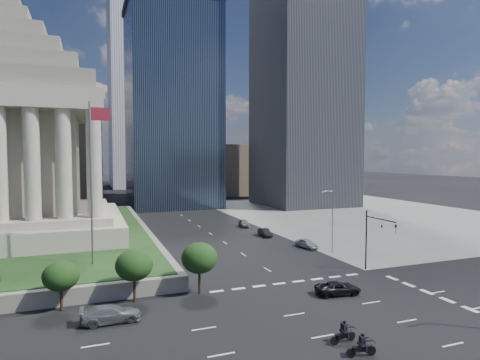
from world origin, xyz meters
name	(u,v)px	position (x,y,z in m)	size (l,w,h in m)	color
ground	(164,204)	(0.00, 100.00, 0.00)	(500.00, 500.00, 0.00)	black
sidewalk_ne	(362,214)	(46.00, 60.00, 0.01)	(68.00, 90.00, 0.03)	slate
war_memorial	(13,119)	(-34.00, 48.00, 21.40)	(34.00, 34.00, 39.00)	#9F9985
flagpole	(92,173)	(-21.83, 24.00, 13.11)	(2.52, 0.24, 20.00)	slate
midrise_glass	(172,109)	(2.00, 95.00, 30.00)	(26.00, 26.00, 60.00)	black
skyscraper_tall	(149,1)	(8.00, 185.00, 95.00)	(40.00, 40.00, 190.00)	gray
highrise_ne	(304,47)	(42.00, 85.00, 50.00)	(26.00, 28.00, 100.00)	black
building_filler_ne	(228,169)	(32.00, 130.00, 10.00)	(20.00, 30.00, 20.00)	brown
building_filler_nw	(66,160)	(-30.00, 130.00, 14.00)	(24.00, 30.00, 28.00)	brown
traffic_signal_ne	(375,233)	(12.50, 13.70, 5.25)	(0.30, 5.74, 8.00)	black
street_lamp_north	(332,217)	(13.33, 25.00, 5.66)	(2.13, 0.22, 10.00)	slate
pickup_truck	(338,288)	(3.24, 8.38, 0.70)	(5.01, 2.31, 1.39)	black
suv_grey	(111,314)	(-20.56, 9.34, 0.78)	(2.19, 5.39, 1.56)	slate
parked_sedan_near	(307,243)	(11.50, 29.42, 0.76)	(4.47, 1.80, 1.52)	#999CA1
parked_sedan_mid	(265,233)	(9.00, 40.85, 0.73)	(1.54, 4.42, 1.46)	black
parked_sedan_far	(244,223)	(9.00, 51.94, 0.79)	(1.87, 4.65, 1.58)	#5A5C62
motorcycle_lead	(361,345)	(-3.15, -3.98, 0.91)	(2.43, 0.66, 1.81)	black
motorcycle_trail	(343,332)	(-3.10, -1.60, 0.92)	(2.47, 0.67, 1.84)	black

